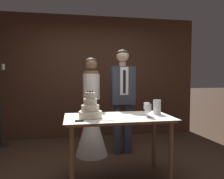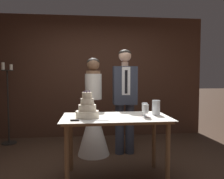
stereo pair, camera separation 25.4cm
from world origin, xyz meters
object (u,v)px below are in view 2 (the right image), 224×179
at_px(tiered_cake, 87,109).
at_px(cake_knife, 82,120).
at_px(bride, 94,119).
at_px(wine_glass_near, 145,107).
at_px(wine_glass_middle, 145,109).
at_px(cake_table, 116,124).
at_px(hurricane_candle, 156,108).
at_px(groom, 125,96).
at_px(candle_stand, 8,107).

distance_m(tiered_cake, cake_knife, 0.24).
relative_size(tiered_cake, bride, 0.21).
height_order(wine_glass_near, wine_glass_middle, wine_glass_near).
height_order(cake_table, hurricane_candle, hurricane_candle).
distance_m(bride, groom, 0.66).
relative_size(wine_glass_middle, hurricane_candle, 0.84).
bearing_deg(cake_knife, hurricane_candle, 18.96).
bearing_deg(groom, wine_glass_near, -82.42).
height_order(cake_table, wine_glass_middle, wine_glass_middle).
xyz_separation_m(tiered_cake, groom, (0.63, 0.92, 0.08)).
relative_size(cake_table, cake_knife, 3.05).
bearing_deg(hurricane_candle, groom, 109.28).
bearing_deg(groom, cake_knife, -121.05).
relative_size(hurricane_candle, groom, 0.11).
distance_m(wine_glass_middle, groom, 1.01).
relative_size(cake_knife, wine_glass_middle, 2.72).
bearing_deg(bride, groom, -0.05).
bearing_deg(wine_glass_near, cake_table, -178.42).
bearing_deg(groom, wine_glass_middle, -84.56).
bearing_deg(wine_glass_near, groom, 97.58).
bearing_deg(cake_knife, bride, 83.57).
distance_m(wine_glass_near, hurricane_candle, 0.18).
height_order(cake_knife, bride, bride).
height_order(tiered_cake, hurricane_candle, tiered_cake).
bearing_deg(hurricane_candle, bride, 134.86).
height_order(bride, candle_stand, bride).
bearing_deg(cake_table, groom, 73.46).
xyz_separation_m(tiered_cake, wine_glass_near, (0.75, 0.04, 0.01)).
bearing_deg(bride, wine_glass_middle, -57.91).
relative_size(tiered_cake, wine_glass_near, 1.99).
distance_m(wine_glass_near, candle_stand, 2.86).
bearing_deg(bride, cake_table, -73.47).
bearing_deg(wine_glass_middle, tiered_cake, 173.94).
bearing_deg(hurricane_candle, tiered_cake, -173.85).
height_order(tiered_cake, bride, bride).
bearing_deg(cake_table, bride, 106.53).
distance_m(tiered_cake, hurricane_candle, 0.92).
bearing_deg(groom, bride, 179.95).
xyz_separation_m(cake_table, hurricane_candle, (0.56, 0.07, 0.20)).
bearing_deg(wine_glass_middle, hurricane_candle, 42.28).
bearing_deg(cake_knife, cake_table, 31.05).
distance_m(cake_table, groom, 0.98).
bearing_deg(cake_knife, tiered_cake, 76.67).
distance_m(tiered_cake, groom, 1.12).
xyz_separation_m(tiered_cake, bride, (0.10, 0.93, -0.32)).
bearing_deg(cake_table, wine_glass_middle, -16.03).
relative_size(hurricane_candle, candle_stand, 0.12).
height_order(cake_knife, candle_stand, candle_stand).
xyz_separation_m(cake_knife, groom, (0.69, 1.14, 0.18)).
bearing_deg(hurricane_candle, cake_table, -172.62).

